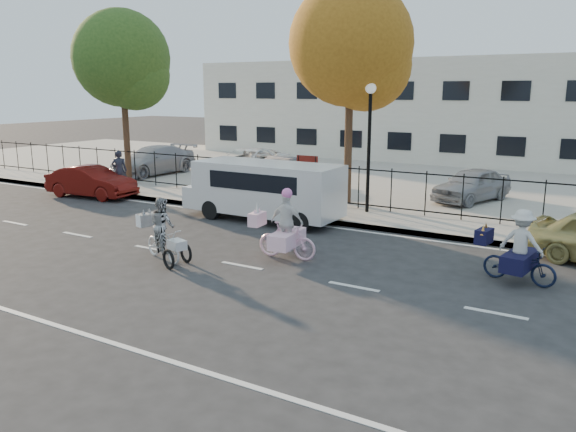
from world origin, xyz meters
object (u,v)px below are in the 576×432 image
Objects in this scene: lot_car_a at (153,160)px; red_sedan at (91,182)px; bull_bike at (519,254)px; lot_car_b at (248,164)px; unicorn_bike at (286,233)px; lot_car_d at (472,185)px; lamppost at (370,125)px; zebra_trike at (163,236)px; lot_car_c at (279,172)px; pedestrian at (119,170)px; white_van at (265,189)px.

red_sedan is at bearing -70.38° from lot_car_a.
bull_bike is 15.88m from lot_car_b.
lot_car_d is at bearing -19.88° from unicorn_bike.
lamppost is 5.15m from lot_car_d.
lot_car_c is at bearing 33.63° from zebra_trike.
zebra_trike reaches higher than lot_car_b.
lot_car_c is 8.01m from lot_car_d.
lot_car_b is at bearing -154.69° from pedestrian.
lamppost is at bearing -9.98° from lot_car_a.
white_van reaches higher than unicorn_bike.
red_sedan is at bearing -116.16° from lot_car_b.
zebra_trike is at bearing -42.81° from lot_car_a.
unicorn_bike is 0.48× the size of red_sedan.
lot_car_d is (2.54, 9.45, 0.10)m from unicorn_bike.
white_van is at bearing 34.65° from unicorn_bike.
bull_bike is 19.59m from lot_car_a.
red_sedan is 14.93m from lot_car_d.
lot_car_b is at bearing 128.98° from white_van.
lot_car_b is (3.25, 6.43, 0.23)m from red_sedan.
white_van is (-2.80, 3.41, 0.38)m from unicorn_bike.
white_van reaches higher than bull_bike.
lamppost is 7.65m from bull_bike.
lot_car_d is at bearing 163.48° from pedestrian.
white_van is 8.29m from red_sedan.
unicorn_bike is at bearing -38.81° from zebra_trike.
white_van is at bearing -51.02° from lot_car_b.
lot_car_c is at bearing 117.26° from white_van.
red_sedan is at bearing 68.42° from unicorn_bike.
lot_car_a is at bearing -100.95° from pedestrian.
bull_bike is at bearing -52.82° from zebra_trike.
white_van is 1.13× the size of lot_car_a.
unicorn_bike is 11.46m from pedestrian.
bull_bike is 13.27m from lot_car_c.
red_sedan is at bearing -131.20° from lot_car_c.
lot_car_a reaches higher than lot_car_d.
zebra_trike is 8.52m from bull_bike.
bull_bike is at bearing -83.90° from unicorn_bike.
red_sedan is at bearing 27.05° from pedestrian.
lamppost reaches higher than pedestrian.
bull_bike is (8.07, 2.74, 0.04)m from zebra_trike.
red_sedan is 2.25× the size of pedestrian.
lot_car_d is (7.98, 0.79, 0.00)m from lot_car_c.
lamppost is at bearing -3.65° from unicorn_bike.
lot_car_c is at bearing 150.95° from lamppost.
zebra_trike is at bearing -126.23° from red_sedan.
lot_car_c is at bearing -52.20° from red_sedan.
bull_bike is at bearing -15.28° from white_van.
bull_bike is at bearing -29.47° from lot_car_c.
lamppost is 1.14× the size of red_sedan.
zebra_trike is 0.40× the size of lot_car_a.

